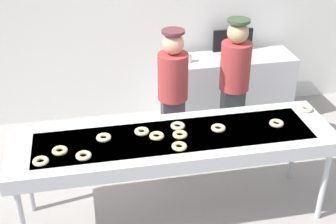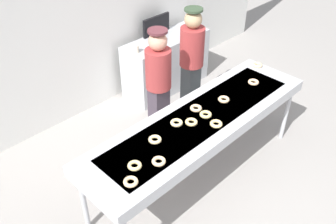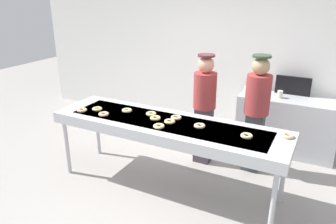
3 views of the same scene
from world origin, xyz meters
The scene contains 21 objects.
ground_plane centered at (0.00, 0.00, 0.00)m, with size 16.00×16.00×0.00m, color #9E9993.
back_wall centered at (0.00, 2.22, 1.54)m, with size 8.00×0.12×3.08m, color white.
fryer_conveyor centered at (0.00, 0.00, 0.86)m, with size 2.99×0.83×0.93m.
plain_donut_0 centered at (-1.03, -0.07, 0.95)m, with size 0.13×0.13×0.04m, color #EDD589.
plain_donut_1 centered at (-0.83, -0.19, 0.95)m, with size 0.13×0.13×0.04m, color #F6C790.
plain_donut_2 centered at (0.05, -0.02, 0.95)m, with size 0.13×0.13×0.04m, color #EFD582.
plain_donut_3 centered at (-0.16, 0.00, 0.95)m, with size 0.13×0.13×0.04m, color #EDCC83.
plain_donut_4 centered at (1.40, 0.21, 0.95)m, with size 0.13×0.13×0.04m, color beige.
plain_donut_5 centered at (0.06, 0.13, 0.95)m, with size 0.13×0.13×0.04m, color beige.
plain_donut_6 centered at (-0.64, 0.07, 0.95)m, with size 0.13×0.13×0.04m, color beige.
plain_donut_7 centered at (0.42, 0.02, 0.95)m, with size 0.13×0.13×0.04m, color #F4C790.
plain_donut_8 centered at (0.00, -0.21, 0.95)m, with size 0.13×0.13×0.04m, color #F6D588.
plain_donut_9 centered at (-0.29, 0.10, 0.95)m, with size 0.13×0.13×0.04m, color beige.
plain_donut_10 centered at (-1.18, -0.20, 0.95)m, with size 0.13×0.13×0.04m, color #F0C88E.
plain_donut_11 centered at (0.99, 0.00, 0.95)m, with size 0.13×0.13×0.04m, color #F9C592.
worker_baker centered at (0.16, 0.85, 0.92)m, with size 0.32×0.32×1.63m.
worker_assistant centered at (0.88, 0.95, 0.96)m, with size 0.33×0.33×1.67m.
prep_counter centered at (1.20, 1.77, 0.45)m, with size 1.49×0.55×0.89m, color #B7BABF.
paper_cup_0 centered at (0.54, 1.72, 0.95)m, with size 0.08×0.08×0.12m, color beige.
paper_cup_1 centered at (1.06, 1.73, 0.95)m, with size 0.08×0.08×0.12m, color beige.
menu_display centered at (1.20, 1.99, 1.04)m, with size 0.53×0.04×0.29m, color black.
Camera 2 is at (-2.52, -2.02, 3.35)m, focal length 39.14 mm.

